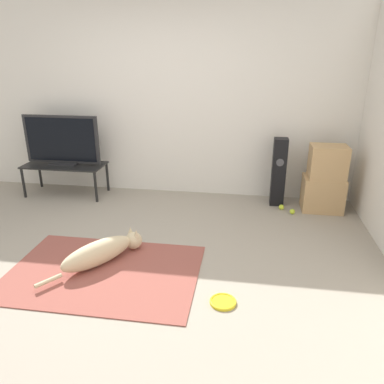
{
  "coord_description": "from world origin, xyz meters",
  "views": [
    {
      "loc": [
        1.17,
        -2.91,
        1.92
      ],
      "look_at": [
        0.59,
        0.9,
        0.45
      ],
      "focal_mm": 35.0,
      "sensor_mm": 36.0,
      "label": 1
    }
  ],
  "objects_px": {
    "tennis_ball_by_boxes": "(281,207)",
    "frisbee": "(223,302)",
    "cardboard_box_lower": "(323,194)",
    "tennis_ball_near_speaker": "(292,211)",
    "cardboard_box_upper": "(328,162)",
    "tv": "(62,141)",
    "dog": "(102,251)",
    "floor_speaker": "(279,172)",
    "tv_stand": "(65,167)"
  },
  "relations": [
    {
      "from": "cardboard_box_lower",
      "to": "cardboard_box_upper",
      "type": "distance_m",
      "value": 0.42
    },
    {
      "from": "cardboard_box_lower",
      "to": "tv",
      "type": "distance_m",
      "value": 3.51
    },
    {
      "from": "cardboard_box_lower",
      "to": "tennis_ball_near_speaker",
      "type": "distance_m",
      "value": 0.46
    },
    {
      "from": "cardboard_box_lower",
      "to": "tv",
      "type": "relative_size",
      "value": 0.47
    },
    {
      "from": "tennis_ball_by_boxes",
      "to": "tennis_ball_near_speaker",
      "type": "bearing_deg",
      "value": -44.44
    },
    {
      "from": "tennis_ball_near_speaker",
      "to": "tv_stand",
      "type": "bearing_deg",
      "value": 175.6
    },
    {
      "from": "tennis_ball_near_speaker",
      "to": "floor_speaker",
      "type": "bearing_deg",
      "value": 120.98
    },
    {
      "from": "floor_speaker",
      "to": "tv_stand",
      "type": "bearing_deg",
      "value": -178.71
    },
    {
      "from": "cardboard_box_upper",
      "to": "floor_speaker",
      "type": "bearing_deg",
      "value": 168.29
    },
    {
      "from": "tv_stand",
      "to": "tennis_ball_near_speaker",
      "type": "bearing_deg",
      "value": -4.4
    },
    {
      "from": "tennis_ball_by_boxes",
      "to": "frisbee",
      "type": "bearing_deg",
      "value": -106.53
    },
    {
      "from": "tv_stand",
      "to": "tennis_ball_by_boxes",
      "type": "relative_size",
      "value": 16.68
    },
    {
      "from": "tv_stand",
      "to": "tv",
      "type": "relative_size",
      "value": 1.05
    },
    {
      "from": "frisbee",
      "to": "cardboard_box_lower",
      "type": "relative_size",
      "value": 0.44
    },
    {
      "from": "frisbee",
      "to": "tennis_ball_near_speaker",
      "type": "height_order",
      "value": "tennis_ball_near_speaker"
    },
    {
      "from": "tv",
      "to": "tennis_ball_near_speaker",
      "type": "bearing_deg",
      "value": -4.45
    },
    {
      "from": "dog",
      "to": "floor_speaker",
      "type": "relative_size",
      "value": 1.06
    },
    {
      "from": "cardboard_box_lower",
      "to": "tv_stand",
      "type": "bearing_deg",
      "value": 179.39
    },
    {
      "from": "cardboard_box_upper",
      "to": "tennis_ball_by_boxes",
      "type": "bearing_deg",
      "value": -172.99
    },
    {
      "from": "tennis_ball_by_boxes",
      "to": "cardboard_box_lower",
      "type": "bearing_deg",
      "value": 8.94
    },
    {
      "from": "frisbee",
      "to": "tv_stand",
      "type": "height_order",
      "value": "tv_stand"
    },
    {
      "from": "cardboard_box_lower",
      "to": "cardboard_box_upper",
      "type": "xyz_separation_m",
      "value": [
        0.01,
        -0.02,
        0.42
      ]
    },
    {
      "from": "cardboard_box_upper",
      "to": "tv_stand",
      "type": "distance_m",
      "value": 3.48
    },
    {
      "from": "dog",
      "to": "cardboard_box_lower",
      "type": "distance_m",
      "value": 2.82
    },
    {
      "from": "cardboard_box_lower",
      "to": "tv",
      "type": "xyz_separation_m",
      "value": [
        -3.46,
        0.04,
        0.55
      ]
    },
    {
      "from": "cardboard_box_lower",
      "to": "tv_stand",
      "type": "relative_size",
      "value": 0.45
    },
    {
      "from": "dog",
      "to": "tennis_ball_near_speaker",
      "type": "height_order",
      "value": "dog"
    },
    {
      "from": "tv_stand",
      "to": "tennis_ball_near_speaker",
      "type": "relative_size",
      "value": 16.68
    },
    {
      "from": "cardboard_box_lower",
      "to": "frisbee",
      "type": "bearing_deg",
      "value": -117.67
    },
    {
      "from": "tv",
      "to": "frisbee",
      "type": "bearing_deg",
      "value": -41.97
    },
    {
      "from": "tennis_ball_near_speaker",
      "to": "frisbee",
      "type": "bearing_deg",
      "value": -110.91
    },
    {
      "from": "frisbee",
      "to": "cardboard_box_upper",
      "type": "relative_size",
      "value": 0.5
    },
    {
      "from": "floor_speaker",
      "to": "tennis_ball_near_speaker",
      "type": "bearing_deg",
      "value": -59.02
    },
    {
      "from": "frisbee",
      "to": "tennis_ball_by_boxes",
      "type": "distance_m",
      "value": 2.1
    },
    {
      "from": "frisbee",
      "to": "cardboard_box_lower",
      "type": "height_order",
      "value": "cardboard_box_lower"
    },
    {
      "from": "cardboard_box_lower",
      "to": "floor_speaker",
      "type": "bearing_deg",
      "value": 169.62
    },
    {
      "from": "frisbee",
      "to": "tennis_ball_near_speaker",
      "type": "distance_m",
      "value": 2.02
    },
    {
      "from": "cardboard_box_upper",
      "to": "tennis_ball_by_boxes",
      "type": "distance_m",
      "value": 0.79
    },
    {
      "from": "cardboard_box_upper",
      "to": "frisbee",
      "type": "bearing_deg",
      "value": -118.09
    },
    {
      "from": "cardboard_box_upper",
      "to": "cardboard_box_lower",
      "type": "bearing_deg",
      "value": 125.2
    },
    {
      "from": "cardboard_box_upper",
      "to": "tennis_ball_near_speaker",
      "type": "relative_size",
      "value": 6.59
    },
    {
      "from": "tv",
      "to": "tennis_ball_by_boxes",
      "type": "bearing_deg",
      "value": -2.28
    },
    {
      "from": "tv_stand",
      "to": "tennis_ball_by_boxes",
      "type": "distance_m",
      "value": 2.99
    },
    {
      "from": "dog",
      "to": "frisbee",
      "type": "distance_m",
      "value": 1.27
    },
    {
      "from": "tennis_ball_by_boxes",
      "to": "tv_stand",
      "type": "bearing_deg",
      "value": 177.78
    },
    {
      "from": "floor_speaker",
      "to": "tv_stand",
      "type": "relative_size",
      "value": 0.8
    },
    {
      "from": "dog",
      "to": "cardboard_box_lower",
      "type": "xyz_separation_m",
      "value": [
        2.28,
        1.65,
        0.09
      ]
    },
    {
      "from": "frisbee",
      "to": "tv_stand",
      "type": "relative_size",
      "value": 0.2
    },
    {
      "from": "tv_stand",
      "to": "cardboard_box_upper",
      "type": "bearing_deg",
      "value": -0.86
    },
    {
      "from": "dog",
      "to": "frisbee",
      "type": "xyz_separation_m",
      "value": [
        1.18,
        -0.44,
        -0.11
      ]
    }
  ]
}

